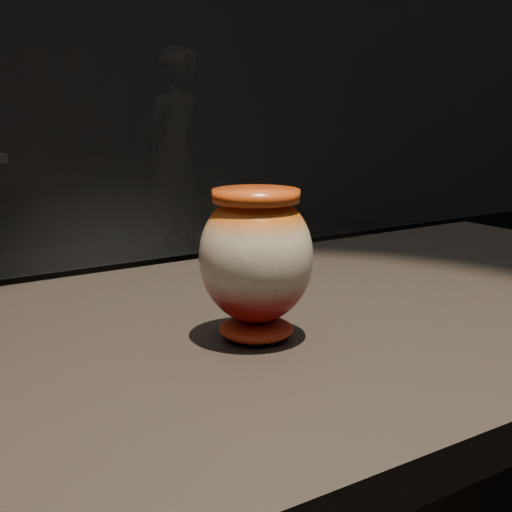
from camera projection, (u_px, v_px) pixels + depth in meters
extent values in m
cube|color=black|center=(201.00, 351.00, 0.95)|extent=(2.00, 0.80, 0.05)
ellipsoid|color=maroon|center=(256.00, 329.00, 0.93)|extent=(0.12, 0.12, 0.03)
ellipsoid|color=beige|center=(256.00, 257.00, 0.91)|extent=(0.18, 0.18, 0.17)
cylinder|color=orange|center=(256.00, 196.00, 0.89)|extent=(0.14, 0.14, 0.02)
imported|color=black|center=(173.00, 162.00, 4.96)|extent=(0.67, 0.59, 1.55)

